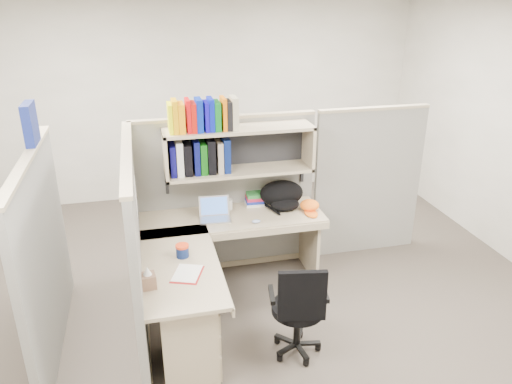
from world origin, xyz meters
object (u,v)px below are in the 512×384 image
object	(u,v)px
laptop	(215,210)
task_chair	(298,323)
snack_canister	(182,251)
desk	(204,298)
backpack	(283,195)

from	to	relation	value
laptop	task_chair	world-z (taller)	laptop
laptop	snack_canister	bearing A→B (deg)	-116.26
desk	backpack	bearing A→B (deg)	45.10
laptop	backpack	bearing A→B (deg)	14.32
desk	snack_canister	world-z (taller)	snack_canister
desk	backpack	xyz separation A→B (m)	(0.93, 0.94, 0.42)
desk	laptop	bearing A→B (deg)	73.88
laptop	task_chair	xyz separation A→B (m)	(0.46, -1.14, -0.52)
snack_canister	task_chair	bearing A→B (deg)	-32.11
backpack	snack_canister	size ratio (longest dim) A/B	4.03
desk	laptop	distance (m)	0.94
laptop	backpack	world-z (taller)	backpack
backpack	snack_canister	world-z (taller)	backpack
snack_canister	laptop	bearing A→B (deg)	59.37
backpack	snack_canister	bearing A→B (deg)	-145.71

